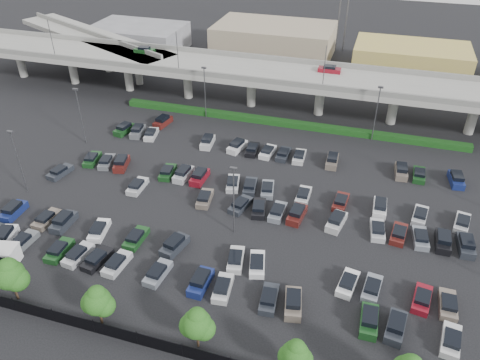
% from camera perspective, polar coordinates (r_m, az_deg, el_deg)
% --- Properties ---
extents(ground, '(280.00, 280.00, 0.00)m').
position_cam_1_polar(ground, '(69.61, 1.26, -2.31)').
color(ground, black).
extents(overpass, '(150.00, 13.00, 15.80)m').
position_cam_1_polar(overpass, '(94.02, 6.72, 12.25)').
color(overpass, gray).
rests_on(overpass, ground).
extents(on_ramp, '(50.93, 30.13, 8.80)m').
position_cam_1_polar(on_ramp, '(123.09, -17.55, 16.08)').
color(on_ramp, gray).
rests_on(on_ramp, ground).
extents(hedge, '(66.00, 1.60, 1.10)m').
position_cam_1_polar(hedge, '(90.25, 5.67, 6.91)').
color(hedge, '#103912').
rests_on(hedge, ground).
extents(fence, '(70.00, 0.10, 2.00)m').
position_cam_1_polar(fence, '(50.14, -8.19, -19.63)').
color(fence, black).
rests_on(fence, ground).
extents(tree_row, '(65.07, 3.66, 5.94)m').
position_cam_1_polar(tree_row, '(48.68, -6.87, -16.72)').
color(tree_row, '#332316').
rests_on(tree_row, ground).
extents(parked_cars, '(63.09, 41.66, 1.67)m').
position_cam_1_polar(parked_cars, '(66.85, -0.15, -3.36)').
color(parked_cars, '#272B32').
rests_on(parked_cars, ground).
extents(light_poles, '(66.90, 48.38, 10.30)m').
position_cam_1_polar(light_poles, '(68.84, -1.52, 3.43)').
color(light_poles, '#45454A').
rests_on(light_poles, ground).
extents(distant_buildings, '(138.00, 24.00, 9.00)m').
position_cam_1_polar(distant_buildings, '(121.97, 15.48, 14.71)').
color(distant_buildings, slate).
rests_on(distant_buildings, ground).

